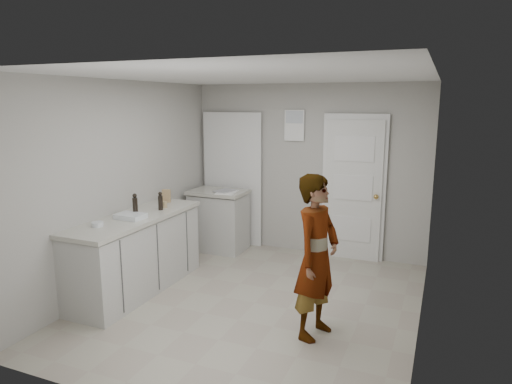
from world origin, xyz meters
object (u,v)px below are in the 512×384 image
at_px(spice_jar, 165,205).
at_px(oil_cruet_b, 135,205).
at_px(person, 317,257).
at_px(oil_cruet_a, 160,201).
at_px(cake_mix_box, 166,196).
at_px(baking_dish, 131,216).
at_px(egg_bowl, 98,224).

bearing_deg(spice_jar, oil_cruet_b, -99.36).
height_order(person, oil_cruet_b, person).
distance_m(spice_jar, oil_cruet_b, 0.50).
bearing_deg(oil_cruet_a, person, -15.28).
xyz_separation_m(cake_mix_box, spice_jar, (0.16, -0.28, -0.04)).
bearing_deg(oil_cruet_a, cake_mix_box, 114.12).
relative_size(cake_mix_box, spice_jar, 2.07).
height_order(cake_mix_box, baking_dish, cake_mix_box).
bearing_deg(baking_dish, cake_mix_box, 96.64).
relative_size(person, egg_bowl, 12.72).
xyz_separation_m(person, cake_mix_box, (-2.33, 0.98, 0.22)).
height_order(baking_dish, egg_bowl, baking_dish).
distance_m(baking_dish, egg_bowl, 0.42).
bearing_deg(cake_mix_box, oil_cruet_b, -99.42).
bearing_deg(egg_bowl, baking_dish, 73.87).
bearing_deg(baking_dish, spice_jar, 84.46).
relative_size(person, spice_jar, 19.22).
height_order(person, cake_mix_box, person).
relative_size(person, baking_dish, 4.82).
relative_size(person, oil_cruet_b, 5.89).
xyz_separation_m(oil_cruet_a, egg_bowl, (-0.19, -0.90, -0.08)).
relative_size(spice_jar, baking_dish, 0.25).
xyz_separation_m(cake_mix_box, oil_cruet_a, (0.18, -0.40, 0.02)).
bearing_deg(person, oil_cruet_b, 98.56).
height_order(oil_cruet_a, oil_cruet_b, oil_cruet_b).
xyz_separation_m(spice_jar, egg_bowl, (-0.18, -1.02, -0.02)).
distance_m(oil_cruet_a, baking_dish, 0.51).
height_order(cake_mix_box, egg_bowl, cake_mix_box).
bearing_deg(oil_cruet_b, person, -5.46).
relative_size(cake_mix_box, oil_cruet_b, 0.64).
bearing_deg(spice_jar, egg_bowl, -99.87).
bearing_deg(cake_mix_box, egg_bowl, -106.15).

